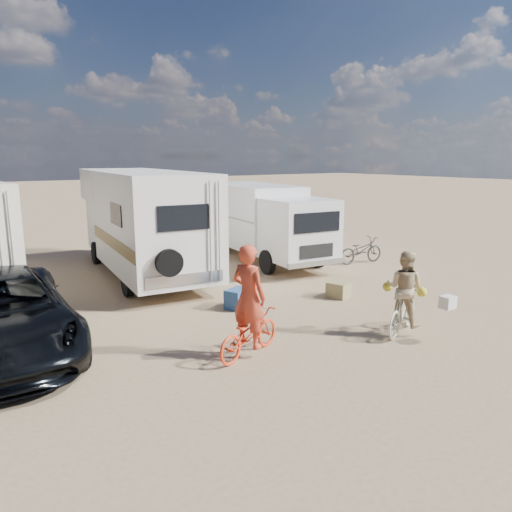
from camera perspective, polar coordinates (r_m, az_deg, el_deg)
ground at (r=9.38m, az=5.37°, el=-10.61°), size 140.00×140.00×0.00m
rv_main at (r=15.02m, az=-13.15°, el=3.74°), size 3.15×7.49×3.12m
box_truck at (r=16.75m, az=0.98°, el=3.87°), size 2.81×6.47×2.56m
bike_man at (r=8.84m, az=-0.85°, el=-9.05°), size 1.71×1.04×0.85m
bike_woman at (r=10.35m, az=16.88°, el=-6.23°), size 1.58×0.92×0.91m
rider_man at (r=8.67m, az=-0.86°, el=-5.87°), size 0.64×0.79×1.87m
rider_woman at (r=10.26m, az=16.98°, el=-4.60°), size 0.80×0.90×1.53m
bike_parked at (r=16.68m, az=12.23°, el=0.67°), size 1.75×0.81×0.89m
cooler at (r=11.56m, az=-2.14°, el=-5.02°), size 0.69×0.60×0.46m
crate at (r=12.62m, az=9.67°, el=-3.91°), size 0.63×0.63×0.39m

